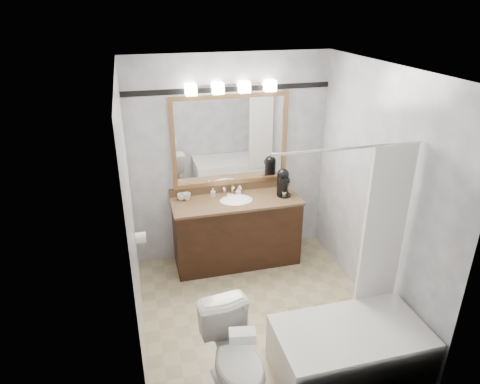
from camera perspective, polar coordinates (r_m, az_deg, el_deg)
The scene contains 15 objects.
room at distance 4.01m, azimuth 3.04°, elevation -1.90°, with size 2.42×2.62×2.52m.
vanity at distance 5.25m, azimuth -0.49°, elevation -5.07°, with size 1.53×0.58×0.97m.
mirror at distance 5.07m, azimuth -1.28°, elevation 6.86°, with size 1.40×0.04×1.10m.
vanity_light_bar at distance 4.86m, azimuth -1.19°, elevation 13.80°, with size 1.02×0.14×0.12m.
accent_stripe at distance 4.93m, azimuth -1.37°, elevation 13.56°, with size 2.40×0.01×0.06m, color black.
bathtub at distance 4.08m, azimuth 14.62°, elevation -18.83°, with size 1.30×0.75×1.96m.
tp_roll at distance 4.70m, azimuth -13.09°, elevation -5.96°, with size 0.12×0.12×0.11m, color white.
toilet at distance 3.69m, azimuth -0.55°, elevation -21.35°, with size 0.43×0.75×0.76m, color white.
tissue_box at distance 3.26m, azimuth 0.33°, elevation -18.60°, with size 0.19×0.11×0.08m, color white.
coffee_maker at distance 5.17m, azimuth 5.74°, elevation 1.42°, with size 0.17×0.21×0.33m.
cup_left at distance 5.10m, azimuth -7.81°, elevation -0.63°, with size 0.10×0.10×0.08m, color white.
cup_right at distance 5.09m, azimuth -7.10°, elevation -0.59°, with size 0.09×0.09×0.08m, color white.
soap_bottle_a at distance 5.12m, azimuth -3.62°, elevation -0.11°, with size 0.05×0.05×0.11m, color white.
soap_bottle_b at distance 5.19m, azimuth -0.25°, elevation 0.11°, with size 0.07×0.07×0.09m, color white.
soap_bar at distance 5.15m, azimuth -1.32°, elevation -0.45°, with size 0.07×0.04×0.02m, color beige.
Camera 1 is at (-1.11, -3.42, 3.02)m, focal length 32.00 mm.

